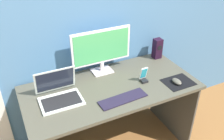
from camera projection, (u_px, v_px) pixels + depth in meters
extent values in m
cube|color=teal|center=(91.00, 14.00, 2.11)|extent=(6.00, 0.04, 2.50)
cube|color=#4C493C|center=(111.00, 88.00, 2.08)|extent=(1.44, 0.69, 0.03)
cube|color=#48463F|center=(171.00, 101.00, 2.53)|extent=(0.02, 0.65, 0.72)
cube|color=white|center=(102.00, 71.00, 2.27)|extent=(0.18, 0.14, 0.01)
cylinder|color=white|center=(102.00, 66.00, 2.24)|extent=(0.04, 0.04, 0.08)
cube|color=white|center=(101.00, 47.00, 2.14)|extent=(0.54, 0.02, 0.31)
cube|color=#4CB266|center=(102.00, 47.00, 2.13)|extent=(0.51, 0.00, 0.27)
cube|color=black|center=(157.00, 48.00, 2.45)|extent=(0.08, 0.07, 0.20)
cylinder|color=black|center=(160.00, 48.00, 2.41)|extent=(0.05, 0.00, 0.05)
cube|color=silver|center=(61.00, 101.00, 1.89)|extent=(0.32, 0.22, 0.02)
cube|color=black|center=(62.00, 101.00, 1.88)|extent=(0.28, 0.17, 0.00)
cube|color=silver|center=(55.00, 80.00, 1.93)|extent=(0.32, 0.06, 0.21)
cube|color=#1E2333|center=(55.00, 80.00, 1.93)|extent=(0.29, 0.05, 0.18)
cube|color=#211B31|center=(123.00, 99.00, 1.92)|extent=(0.39, 0.14, 0.01)
cube|color=black|center=(178.00, 82.00, 2.12)|extent=(0.25, 0.20, 0.00)
ellipsoid|color=#585449|center=(177.00, 81.00, 2.09)|extent=(0.06, 0.10, 0.04)
cube|color=black|center=(144.00, 81.00, 2.12)|extent=(0.06, 0.05, 0.02)
cube|color=white|center=(144.00, 73.00, 2.10)|extent=(0.06, 0.04, 0.12)
cube|color=#26A5BF|center=(144.00, 73.00, 2.09)|extent=(0.05, 0.03, 0.10)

